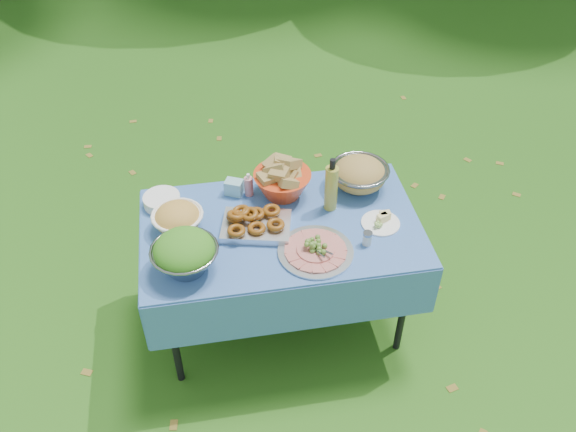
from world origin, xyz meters
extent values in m
plane|color=#13370A|center=(0.00, 0.00, 0.00)|extent=(80.00, 80.00, 0.00)
cube|color=#72B3DB|center=(0.00, 0.00, 0.38)|extent=(1.46, 0.86, 0.76)
cylinder|color=white|center=(-0.61, 0.28, 0.79)|extent=(0.25, 0.25, 0.06)
cube|color=#89C7D1|center=(-0.21, 0.31, 0.80)|extent=(0.11, 0.10, 0.09)
cylinder|color=#D5848D|center=(-0.13, 0.29, 0.83)|extent=(0.06, 0.06, 0.14)
cube|color=silver|center=(-0.13, 0.00, 0.80)|extent=(0.40, 0.32, 0.08)
cylinder|color=silver|center=(0.14, -0.22, 0.80)|extent=(0.48, 0.48, 0.09)
cylinder|color=#ABA339|center=(0.29, 0.10, 0.92)|extent=(0.09, 0.09, 0.32)
cylinder|color=white|center=(0.52, -0.07, 0.79)|extent=(0.21, 0.21, 0.06)
cylinder|color=silver|center=(0.41, -0.21, 0.80)|extent=(0.06, 0.06, 0.08)
camera|label=1|loc=(-0.36, -2.33, 2.92)|focal=38.00mm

